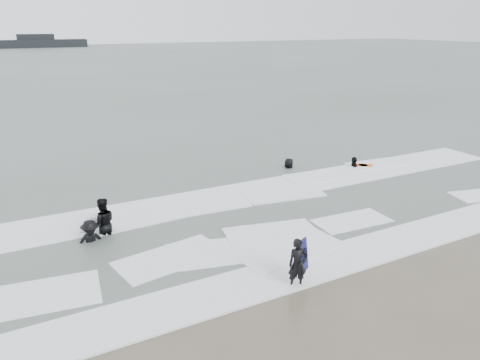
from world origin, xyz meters
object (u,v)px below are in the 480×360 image
surfer_right_near (354,168)px  vessel_horizon (36,43)px  surfer_breaker (91,243)px  surfer_centre (297,287)px  surfer_wading (104,234)px  surfer_right_far (289,169)px

surfer_right_near → vessel_horizon: 138.82m
surfer_breaker → vessel_horizon: bearing=82.8°
surfer_centre → surfer_wading: (-4.10, 6.09, 0.00)m
surfer_centre → surfer_right_near: surfer_right_near is taller
surfer_centre → surfer_right_far: bearing=75.4°
surfer_wading → vessel_horizon: 141.28m
surfer_centre → vessel_horizon: vessel_horizon is taller
surfer_wading → surfer_right_far: surfer_wading is taller
surfer_breaker → surfer_right_near: surfer_right_near is taller
surfer_right_near → surfer_right_far: bearing=-85.7°
surfer_wading → surfer_right_near: 13.37m
vessel_horizon → surfer_right_far: bearing=-90.3°
surfer_right_far → surfer_breaker: bearing=-3.2°
surfer_breaker → surfer_right_far: (10.74, 4.09, 0.00)m
surfer_wading → surfer_centre: bearing=126.7°
surfer_centre → surfer_right_far: (6.10, 9.66, 0.00)m
surfer_centre → surfer_breaker: bearing=147.5°
surfer_centre → surfer_wading: 7.35m
surfer_right_near → vessel_horizon: size_ratio=0.06×
surfer_centre → surfer_wading: size_ratio=0.78×
surfer_breaker → surfer_wading: bearing=42.1°
surfer_wading → vessel_horizon: bearing=-91.7°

